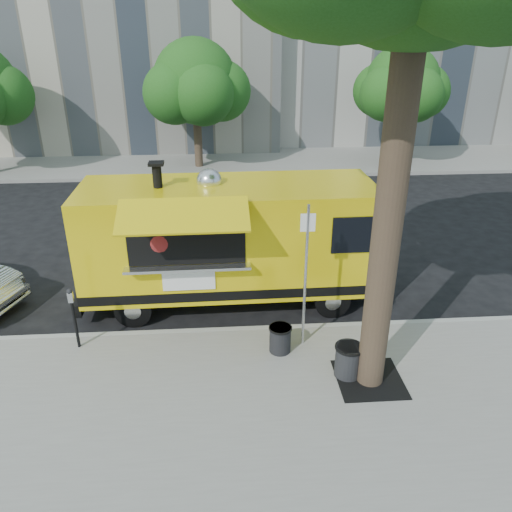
{
  "coord_description": "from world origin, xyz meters",
  "views": [
    {
      "loc": [
        -0.02,
        -10.0,
        6.12
      ],
      "look_at": [
        0.71,
        0.0,
        1.43
      ],
      "focal_mm": 35.0,
      "sensor_mm": 36.0,
      "label": 1
    }
  ],
  "objects_px": {
    "parking_meter": "(73,311)",
    "food_truck": "(228,239)",
    "far_tree_b": "(195,82)",
    "trash_bin_left": "(280,338)",
    "sign_post": "(306,269)",
    "trash_bin_right": "(348,360)",
    "far_tree_c": "(402,84)"
  },
  "relations": [
    {
      "from": "far_tree_b",
      "to": "parking_meter",
      "type": "height_order",
      "value": "far_tree_b"
    },
    {
      "from": "far_tree_b",
      "to": "trash_bin_right",
      "type": "bearing_deg",
      "value": -78.13
    },
    {
      "from": "parking_meter",
      "to": "sign_post",
      "type": "bearing_deg",
      "value": -2.52
    },
    {
      "from": "trash_bin_right",
      "to": "far_tree_b",
      "type": "bearing_deg",
      "value": 101.87
    },
    {
      "from": "parking_meter",
      "to": "food_truck",
      "type": "relative_size",
      "value": 0.19
    },
    {
      "from": "sign_post",
      "to": "food_truck",
      "type": "bearing_deg",
      "value": 124.48
    },
    {
      "from": "far_tree_b",
      "to": "trash_bin_left",
      "type": "distance_m",
      "value": 15.02
    },
    {
      "from": "food_truck",
      "to": "far_tree_b",
      "type": "bearing_deg",
      "value": 94.29
    },
    {
      "from": "far_tree_c",
      "to": "sign_post",
      "type": "height_order",
      "value": "far_tree_c"
    },
    {
      "from": "trash_bin_right",
      "to": "sign_post",
      "type": "bearing_deg",
      "value": 121.94
    },
    {
      "from": "trash_bin_left",
      "to": "sign_post",
      "type": "bearing_deg",
      "value": 25.48
    },
    {
      "from": "parking_meter",
      "to": "trash_bin_right",
      "type": "height_order",
      "value": "parking_meter"
    },
    {
      "from": "far_tree_b",
      "to": "parking_meter",
      "type": "bearing_deg",
      "value": -98.1
    },
    {
      "from": "far_tree_c",
      "to": "sign_post",
      "type": "relative_size",
      "value": 1.74
    },
    {
      "from": "food_truck",
      "to": "sign_post",
      "type": "bearing_deg",
      "value": -56.39
    },
    {
      "from": "far_tree_b",
      "to": "parking_meter",
      "type": "relative_size",
      "value": 4.12
    },
    {
      "from": "far_tree_b",
      "to": "trash_bin_right",
      "type": "distance_m",
      "value": 16.02
    },
    {
      "from": "sign_post",
      "to": "trash_bin_left",
      "type": "bearing_deg",
      "value": -154.52
    },
    {
      "from": "parking_meter",
      "to": "food_truck",
      "type": "xyz_separation_m",
      "value": [
        3.09,
        1.92,
        0.62
      ]
    },
    {
      "from": "far_tree_b",
      "to": "sign_post",
      "type": "relative_size",
      "value": 1.83
    },
    {
      "from": "far_tree_c",
      "to": "food_truck",
      "type": "height_order",
      "value": "far_tree_c"
    },
    {
      "from": "sign_post",
      "to": "parking_meter",
      "type": "bearing_deg",
      "value": 177.48
    },
    {
      "from": "sign_post",
      "to": "trash_bin_left",
      "type": "height_order",
      "value": "sign_post"
    },
    {
      "from": "far_tree_b",
      "to": "food_truck",
      "type": "relative_size",
      "value": 0.79
    },
    {
      "from": "far_tree_c",
      "to": "trash_bin_left",
      "type": "distance_m",
      "value": 16.13
    },
    {
      "from": "far_tree_b",
      "to": "food_truck",
      "type": "height_order",
      "value": "far_tree_b"
    },
    {
      "from": "parking_meter",
      "to": "trash_bin_left",
      "type": "relative_size",
      "value": 2.4
    },
    {
      "from": "far_tree_c",
      "to": "food_truck",
      "type": "relative_size",
      "value": 0.75
    },
    {
      "from": "far_tree_b",
      "to": "trash_bin_right",
      "type": "xyz_separation_m",
      "value": [
        3.22,
        -15.33,
        -3.34
      ]
    },
    {
      "from": "far_tree_b",
      "to": "food_truck",
      "type": "distance_m",
      "value": 12.38
    },
    {
      "from": "trash_bin_right",
      "to": "trash_bin_left",
      "type": "bearing_deg",
      "value": 144.08
    },
    {
      "from": "far_tree_b",
      "to": "trash_bin_left",
      "type": "relative_size",
      "value": 9.88
    }
  ]
}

